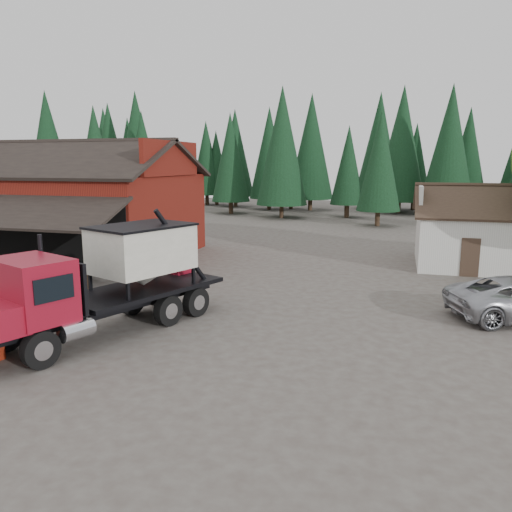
# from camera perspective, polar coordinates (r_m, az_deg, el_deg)

# --- Properties ---
(ground) EXTENTS (120.00, 120.00, 0.00)m
(ground) POSITION_cam_1_polar(r_m,az_deg,el_deg) (19.62, -8.58, -6.58)
(ground) COLOR #4A413A
(ground) RESTS_ON ground
(red_barn) EXTENTS (12.80, 13.63, 7.18)m
(red_barn) POSITION_cam_1_polar(r_m,az_deg,el_deg) (33.03, -19.02, 4.73)
(red_barn) COLOR maroon
(red_barn) RESTS_ON ground
(farmhouse) EXTENTS (8.60, 6.42, 4.65)m
(farmhouse) POSITION_cam_1_polar(r_m,az_deg,el_deg) (30.69, 25.47, 1.93)
(farmhouse) COLOR silver
(farmhouse) RESTS_ON ground
(conifer_backdrop) EXTENTS (76.00, 16.00, 16.00)m
(conifer_backdrop) POSITION_cam_1_polar(r_m,az_deg,el_deg) (59.80, 8.44, 5.02)
(conifer_backdrop) COLOR black
(conifer_backdrop) RESTS_ON ground
(near_pine_a) EXTENTS (4.40, 4.40, 11.40)m
(near_pine_a) POSITION_cam_1_polar(r_m,az_deg,el_deg) (54.04, -17.86, 10.83)
(near_pine_a) COLOR #382619
(near_pine_a) RESTS_ON ground
(near_pine_b) EXTENTS (3.96, 3.96, 10.40)m
(near_pine_b) POSITION_cam_1_polar(r_m,az_deg,el_deg) (47.03, 13.99, 10.50)
(near_pine_b) COLOR #382619
(near_pine_b) RESTS_ON ground
(near_pine_d) EXTENTS (5.28, 5.28, 13.40)m
(near_pine_d) POSITION_cam_1_polar(r_m,az_deg,el_deg) (52.39, 3.00, 12.43)
(near_pine_d) COLOR #382619
(near_pine_d) RESTS_ON ground
(feed_truck) EXTENTS (5.68, 9.43, 4.15)m
(feed_truck) POSITION_cam_1_polar(r_m,az_deg,el_deg) (17.63, -16.74, -2.37)
(feed_truck) COLOR black
(feed_truck) RESTS_ON ground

